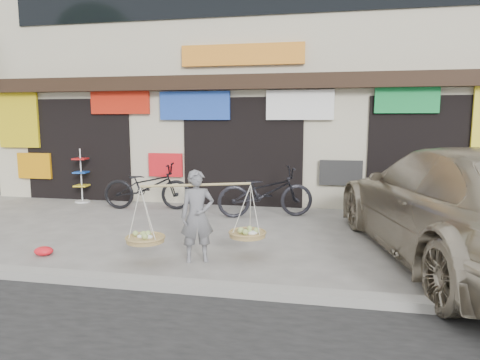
% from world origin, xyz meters
% --- Properties ---
extents(ground, '(70.00, 70.00, 0.00)m').
position_xyz_m(ground, '(0.00, 0.00, 0.00)').
color(ground, gray).
rests_on(ground, ground).
extents(kerb, '(70.00, 0.25, 0.12)m').
position_xyz_m(kerb, '(0.00, -2.00, 0.06)').
color(kerb, gray).
rests_on(kerb, ground).
extents(shophouse_block, '(14.00, 6.32, 7.00)m').
position_xyz_m(shophouse_block, '(-0.00, 6.42, 3.45)').
color(shophouse_block, beige).
rests_on(shophouse_block, ground).
extents(street_vendor, '(2.00, 1.14, 1.41)m').
position_xyz_m(street_vendor, '(0.13, -0.86, 0.64)').
color(street_vendor, slate).
rests_on(street_vendor, ground).
extents(bike_0, '(2.20, 1.03, 1.11)m').
position_xyz_m(bike_0, '(-2.17, 2.63, 0.56)').
color(bike_0, black).
rests_on(bike_0, ground).
extents(bike_2, '(2.26, 1.37, 1.12)m').
position_xyz_m(bike_2, '(0.74, 2.35, 0.56)').
color(bike_2, black).
rests_on(bike_2, ground).
extents(suv, '(3.60, 6.50, 1.78)m').
position_xyz_m(suv, '(4.06, -0.16, 0.89)').
color(suv, '#ABA08A').
rests_on(suv, ground).
extents(display_rack, '(0.39, 0.39, 1.41)m').
position_xyz_m(display_rack, '(-4.22, 3.12, 0.57)').
color(display_rack, silver).
rests_on(display_rack, ground).
extents(red_bag, '(0.31, 0.25, 0.14)m').
position_xyz_m(red_bag, '(-2.37, -1.07, 0.07)').
color(red_bag, red).
rests_on(red_bag, ground).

